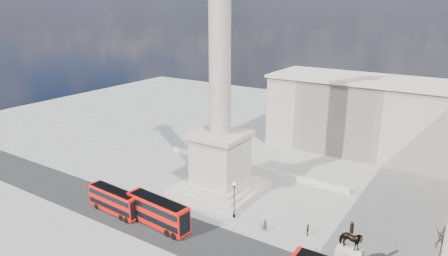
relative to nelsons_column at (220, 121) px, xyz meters
name	(u,v)px	position (x,y,z in m)	size (l,w,h in m)	color
ground	(204,201)	(0.00, -5.00, -12.92)	(180.00, 180.00, 0.00)	gray
asphalt_road	(191,237)	(5.00, -15.00, -12.91)	(120.00, 9.00, 0.01)	#262626
nelsons_column	(220,121)	(0.00, 0.00, 0.00)	(14.00, 14.00, 49.85)	#ADA290
balustrade_wall	(251,167)	(0.00, 11.00, -12.37)	(40.00, 0.60, 1.10)	#BDB59D
building_northeast	(386,118)	(20.00, 35.00, -4.59)	(51.00, 17.00, 16.60)	beige
red_bus_a	(115,201)	(-9.41, -16.02, -10.80)	(10.06, 2.88, 4.03)	red
red_bus_b	(158,212)	(-0.80, -15.33, -10.59)	(11.12, 3.41, 4.44)	red
victorian_lamp	(234,197)	(7.19, -6.88, -9.44)	(0.51, 0.51, 5.90)	black
bare_tree_near	(444,237)	(35.47, -7.17, -6.44)	(1.88, 1.88, 8.23)	#332319
pedestrian_walking	(265,226)	(13.10, -7.79, -12.00)	(0.67, 0.44, 1.83)	black
pedestrian_crossing	(308,230)	(18.73, -5.43, -12.05)	(1.02, 0.43, 1.74)	black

